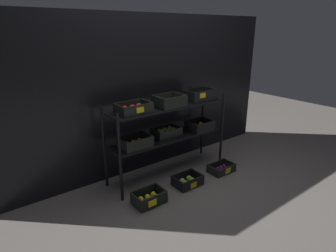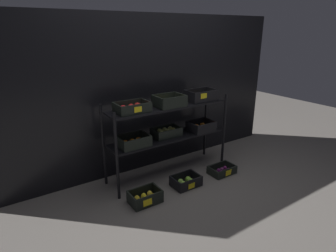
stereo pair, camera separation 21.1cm
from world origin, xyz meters
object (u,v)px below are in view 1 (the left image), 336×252
crate_ground_lemon (149,198)px  crate_ground_apple_green (187,181)px  display_rack (169,120)px  crate_ground_plum (221,169)px

crate_ground_lemon → crate_ground_apple_green: (0.56, 0.03, -0.01)m
display_rack → crate_ground_plum: size_ratio=4.94×
crate_ground_apple_green → crate_ground_plum: size_ratio=0.99×
display_rack → crate_ground_apple_green: display_rack is taller
crate_ground_lemon → crate_ground_plum: crate_ground_lemon is taller
crate_ground_apple_green → crate_ground_lemon: bearing=-176.6°
display_rack → crate_ground_apple_green: size_ratio=5.00×
crate_ground_lemon → crate_ground_apple_green: bearing=3.4°
display_rack → crate_ground_lemon: 0.95m
crate_ground_lemon → crate_ground_plum: 1.12m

